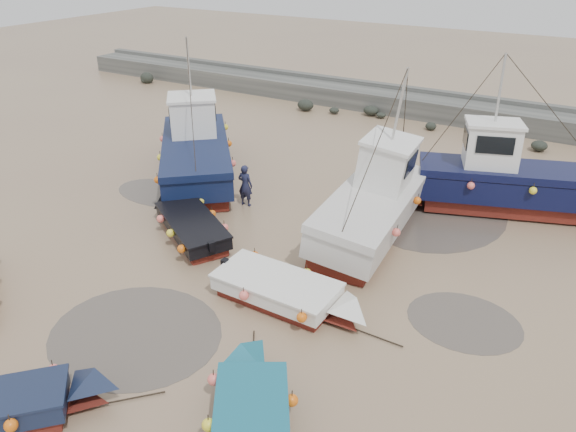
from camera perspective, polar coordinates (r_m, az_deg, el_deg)
name	(u,v)px	position (r m, az deg, el deg)	size (l,w,h in m)	color
ground	(258,303)	(17.55, -3.12, -8.81)	(120.00, 120.00, 0.00)	#907959
seawall	(460,112)	(36.00, 17.06, 10.07)	(60.00, 4.92, 1.50)	#63635E
puddle_a	(136,333)	(16.90, -15.22, -11.44)	(5.07, 5.07, 0.01)	#504840
puddle_b	(464,321)	(17.55, 17.45, -10.18)	(3.35, 3.35, 0.01)	#504840
puddle_c	(159,192)	(25.43, -12.95, 2.34)	(4.20, 4.20, 0.01)	#504840
puddle_d	(433,213)	(23.67, 14.56, 0.27)	(5.70, 5.70, 0.01)	#504840
dinghy_1	(3,406)	(14.98, -26.99, -16.86)	(4.53, 4.74, 1.43)	maroon
dinghy_2	(251,415)	(13.34, -3.83, -19.52)	(3.87, 5.30, 1.43)	maroon
dinghy_4	(190,222)	(21.39, -9.96, -0.56)	(5.86, 4.06, 1.43)	maroon
dinghy_5	(287,290)	(17.13, -0.12, -7.54)	(6.22, 2.34, 1.43)	maroon
cabin_boat_0	(196,148)	(26.69, -9.34, 6.84)	(8.50, 9.72, 6.22)	maroon
cabin_boat_1	(373,199)	(21.26, 8.61, 1.75)	(3.32, 10.41, 6.22)	maroon
cabin_boat_2	(495,179)	(24.30, 20.32, 3.56)	(10.28, 5.25, 6.22)	maroon
person	(246,205)	(23.70, -4.29, 1.13)	(0.65, 0.43, 1.80)	#1C1F3A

